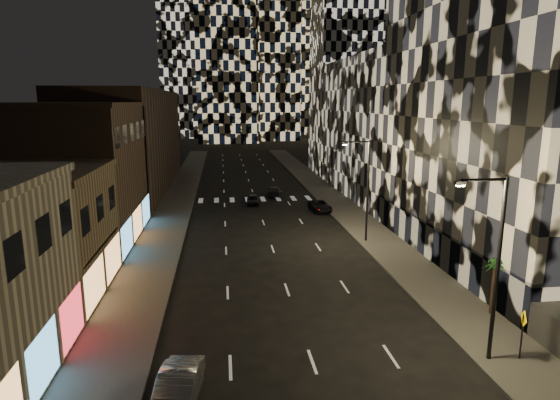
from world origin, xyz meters
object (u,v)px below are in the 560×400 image
object	(u,v)px
streetlight_far	(365,184)
car_dark_midlane	(253,200)
car_dark_rightlane	(320,206)
car_dark_oncoming	(274,191)
streetlight_near	(494,257)
ped_sign	(523,326)
car_silver_parked	(177,391)
palm_tree	(495,269)

from	to	relation	value
streetlight_far	car_dark_midlane	distance (m)	19.62
car_dark_rightlane	car_dark_oncoming	bearing A→B (deg)	110.86
streetlight_near	ped_sign	world-z (taller)	streetlight_near
streetlight_near	ped_sign	distance (m)	3.92
car_dark_rightlane	car_silver_parked	bearing A→B (deg)	-114.62
streetlight_near	car_silver_parked	size ratio (longest dim) A/B	1.97
car_dark_oncoming	palm_tree	distance (m)	38.36
ped_sign	palm_tree	bearing A→B (deg)	93.24
car_silver_parked	streetlight_far	bearing A→B (deg)	63.94
car_dark_midlane	car_silver_parked	bearing A→B (deg)	-96.92
car_silver_parked	car_dark_oncoming	bearing A→B (deg)	86.24
car_dark_midlane	palm_tree	size ratio (longest dim) A/B	1.06
streetlight_near	car_dark_oncoming	distance (m)	42.58
palm_tree	car_silver_parked	bearing A→B (deg)	-160.21
car_dark_oncoming	car_dark_midlane	bearing A→B (deg)	65.42
streetlight_far	car_silver_parked	xyz separation A→B (m)	(-14.59, -21.71, -4.60)
streetlight_far	car_dark_rightlane	distance (m)	13.42
streetlight_far	car_dark_midlane	bearing A→B (deg)	117.71
palm_tree	car_dark_midlane	bearing A→B (deg)	110.44
car_silver_parked	ped_sign	distance (m)	16.44
car_dark_oncoming	car_dark_rightlane	distance (m)	10.38
streetlight_far	car_dark_midlane	world-z (taller)	streetlight_far
car_silver_parked	palm_tree	distance (m)	18.98
car_dark_midlane	palm_tree	world-z (taller)	palm_tree
car_dark_oncoming	ped_sign	world-z (taller)	ped_sign
streetlight_near	streetlight_far	distance (m)	20.00
car_silver_parked	car_dark_rightlane	size ratio (longest dim) A/B	1.03
streetlight_far	car_dark_rightlane	world-z (taller)	streetlight_far
streetlight_near	car_dark_rightlane	distance (m)	32.86
streetlight_near	car_dark_rightlane	world-z (taller)	streetlight_near
streetlight_far	ped_sign	size ratio (longest dim) A/B	3.58
car_dark_rightlane	streetlight_near	bearing A→B (deg)	-91.07
streetlight_near	car_dark_oncoming	xyz separation A→B (m)	(-5.63, 41.94, -4.73)
car_silver_parked	ped_sign	xyz separation A→B (m)	(16.33, 1.52, 1.09)
car_silver_parked	palm_tree	size ratio (longest dim) A/B	1.36
palm_tree	car_dark_oncoming	bearing A→B (deg)	103.25
car_dark_rightlane	ped_sign	size ratio (longest dim) A/B	1.75
streetlight_far	palm_tree	world-z (taller)	streetlight_far
palm_tree	streetlight_near	bearing A→B (deg)	-123.97
streetlight_near	car_silver_parked	world-z (taller)	streetlight_near
streetlight_near	streetlight_far	size ratio (longest dim) A/B	1.00
car_dark_oncoming	ped_sign	size ratio (longest dim) A/B	1.72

